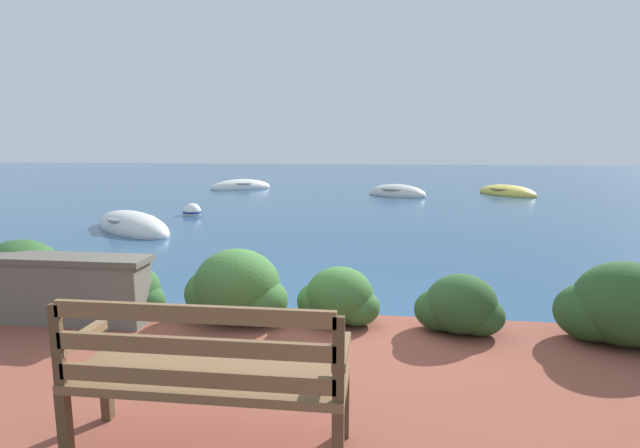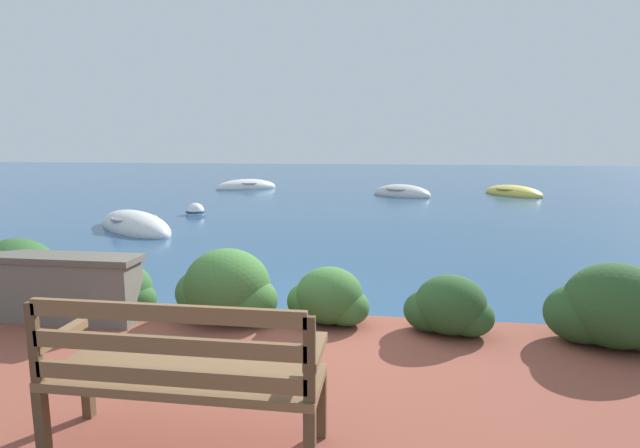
{
  "view_description": "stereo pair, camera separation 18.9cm",
  "coord_description": "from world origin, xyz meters",
  "views": [
    {
      "loc": [
        0.85,
        -4.9,
        1.96
      ],
      "look_at": [
        -0.36,
        4.87,
        0.34
      ],
      "focal_mm": 28.0,
      "sensor_mm": 36.0,
      "label": 1
    },
    {
      "loc": [
        1.04,
        -4.87,
        1.96
      ],
      "look_at": [
        -0.36,
        4.87,
        0.34
      ],
      "focal_mm": 28.0,
      "sensor_mm": 36.0,
      "label": 2
    }
  ],
  "objects": [
    {
      "name": "mooring_buoy",
      "position": [
        -4.25,
        8.0,
        0.08
      ],
      "size": [
        0.53,
        0.53,
        0.48
      ],
      "color": "white",
      "rests_on": "ground_plane"
    },
    {
      "name": "rowboat_nearest",
      "position": [
        -4.69,
        5.53,
        0.06
      ],
      "size": [
        2.9,
        2.6,
        0.76
      ],
      "rotation": [
        0.0,
        0.0,
        5.61
      ],
      "color": "silver",
      "rests_on": "ground_plane"
    },
    {
      "name": "hedge_clump_centre",
      "position": [
        -0.55,
        -0.33,
        0.53
      ],
      "size": [
        1.06,
        0.76,
        0.72
      ],
      "color": "#38662D",
      "rests_on": "patio_terrace"
    },
    {
      "name": "rowboat_far",
      "position": [
        5.58,
        14.65,
        0.06
      ],
      "size": [
        2.44,
        2.84,
        0.64
      ],
      "rotation": [
        0.0,
        0.0,
        5.28
      ],
      "color": "#DBC64C",
      "rests_on": "ground_plane"
    },
    {
      "name": "hedge_clump_right",
      "position": [
        0.45,
        -0.26,
        0.46
      ],
      "size": [
        0.82,
        0.59,
        0.56
      ],
      "color": "#38662D",
      "rests_on": "patio_terrace"
    },
    {
      "name": "rowboat_mid",
      "position": [
        1.43,
        13.71,
        0.07
      ],
      "size": [
        2.59,
        2.26,
        0.74
      ],
      "rotation": [
        0.0,
        0.0,
        5.71
      ],
      "color": "silver",
      "rests_on": "ground_plane"
    },
    {
      "name": "hedge_clump_left",
      "position": [
        -1.68,
        -0.32,
        0.45
      ],
      "size": [
        0.8,
        0.57,
        0.54
      ],
      "color": "#2D5628",
      "rests_on": "patio_terrace"
    },
    {
      "name": "hedge_clump_extra",
      "position": [
        2.94,
        -0.46,
        0.54
      ],
      "size": [
        1.08,
        0.77,
        0.73
      ],
      "color": "#284C23",
      "rests_on": "patio_terrace"
    },
    {
      "name": "hedge_clump_far_left",
      "position": [
        -2.91,
        -0.23,
        0.54
      ],
      "size": [
        1.08,
        0.78,
        0.74
      ],
      "color": "#2D5628",
      "rests_on": "patio_terrace"
    },
    {
      "name": "ground_plane",
      "position": [
        0.0,
        0.0,
        0.0
      ],
      "size": [
        80.0,
        80.0,
        0.0
      ],
      "color": "navy"
    },
    {
      "name": "hedge_clump_far_right",
      "position": [
        1.58,
        -0.37,
        0.46
      ],
      "size": [
        0.81,
        0.58,
        0.55
      ],
      "color": "#284C23",
      "rests_on": "patio_terrace"
    },
    {
      "name": "rowboat_outer",
      "position": [
        -5.06,
        15.6,
        0.06
      ],
      "size": [
        2.73,
        2.32,
        0.73
      ],
      "rotation": [
        0.0,
        0.0,
        3.74
      ],
      "color": "silver",
      "rests_on": "ground_plane"
    },
    {
      "name": "park_bench",
      "position": [
        -0.1,
        -2.41,
        0.71
      ],
      "size": [
        1.58,
        0.48,
        0.93
      ],
      "rotation": [
        0.0,
        0.0,
        -0.11
      ],
      "color": "brown",
      "rests_on": "patio_terrace"
    },
    {
      "name": "stone_wall",
      "position": [
        -2.16,
        -0.55,
        0.55
      ],
      "size": [
        1.64,
        0.39,
        0.66
      ],
      "color": "#666056",
      "rests_on": "patio_terrace"
    }
  ]
}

